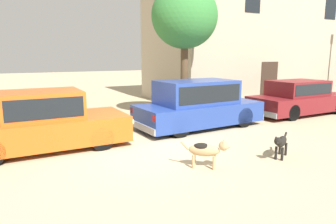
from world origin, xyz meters
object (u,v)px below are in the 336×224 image
object	(u,v)px
acacia_tree_left	(185,17)
stray_dog_tan	(207,149)
parked_sedan_second	(198,103)
stray_dog_spotted	(281,142)
parked_sedan_third	(299,97)
parked_sedan_nearest	(44,121)

from	to	relation	value
acacia_tree_left	stray_dog_tan	bearing A→B (deg)	-115.31
parked_sedan_second	stray_dog_spotted	bearing A→B (deg)	-93.24
parked_sedan_third	stray_dog_tan	xyz separation A→B (m)	(-6.91, -3.29, -0.29)
parked_sedan_nearest	parked_sedan_second	bearing A→B (deg)	1.72
parked_sedan_nearest	stray_dog_tan	world-z (taller)	parked_sedan_nearest
parked_sedan_second	acacia_tree_left	size ratio (longest dim) A/B	0.91
parked_sedan_third	parked_sedan_second	bearing A→B (deg)	179.52
parked_sedan_nearest	acacia_tree_left	xyz separation A→B (m)	(5.17, 1.66, 3.04)
parked_sedan_nearest	parked_sedan_third	distance (m)	9.84
stray_dog_tan	parked_sedan_second	bearing A→B (deg)	98.44
acacia_tree_left	parked_sedan_second	bearing A→B (deg)	-102.51
parked_sedan_second	acacia_tree_left	xyz separation A→B (m)	(0.33, 1.47, 2.96)
parked_sedan_nearest	acacia_tree_left	bearing A→B (deg)	17.28
stray_dog_tan	acacia_tree_left	distance (m)	6.24
parked_sedan_nearest	stray_dog_spotted	world-z (taller)	parked_sedan_nearest
stray_dog_spotted	stray_dog_tan	distance (m)	1.94
parked_sedan_nearest	stray_dog_spotted	distance (m)	5.92
stray_dog_spotted	parked_sedan_second	bearing A→B (deg)	-121.05
parked_sedan_nearest	stray_dog_tan	xyz separation A→B (m)	(2.92, -3.09, -0.33)
parked_sedan_second	stray_dog_tan	size ratio (longest dim) A/B	5.01
parked_sedan_third	acacia_tree_left	world-z (taller)	acacia_tree_left
acacia_tree_left	parked_sedan_third	bearing A→B (deg)	-17.44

